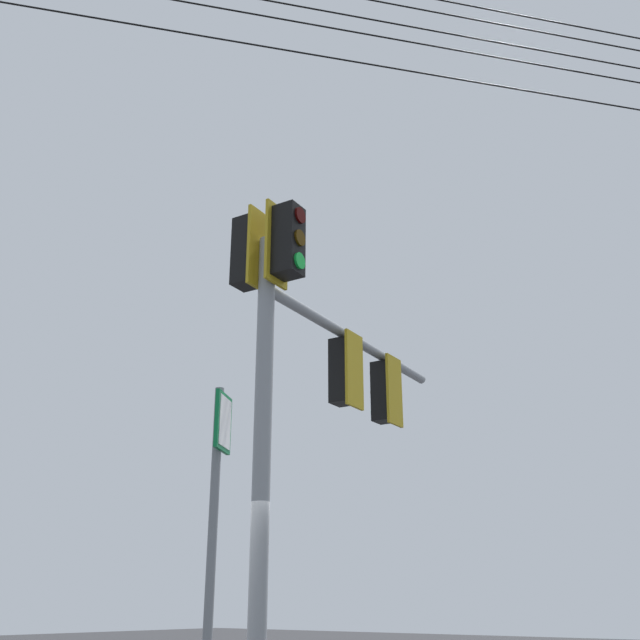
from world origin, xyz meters
name	(u,v)px	position (x,y,z in m)	size (l,w,h in m)	color
signal_mast_assembly	(310,364)	(1.10, -0.81, 4.30)	(4.71, 1.10, 6.04)	gray
route_sign_primary	(213,545)	(-1.88, -2.31, 1.88)	(0.32, 0.19, 3.07)	slate
overhead_wire_span	(377,22)	(1.30, -1.84, 9.29)	(25.63, 20.35, 1.61)	black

